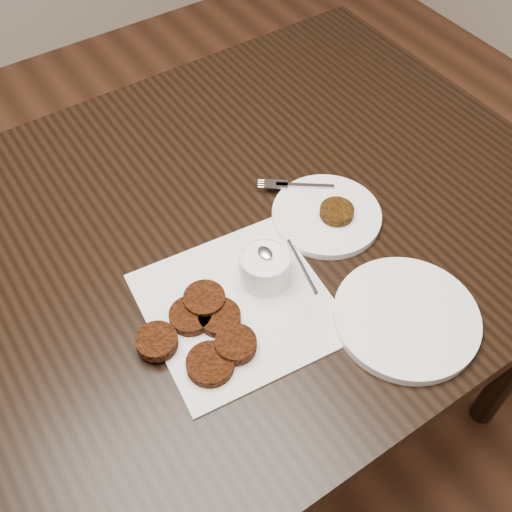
{
  "coord_description": "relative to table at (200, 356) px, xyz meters",
  "views": [
    {
      "loc": [
        -0.22,
        -0.49,
        1.52
      ],
      "look_at": [
        0.1,
        -0.01,
        0.8
      ],
      "focal_mm": 42.27,
      "sensor_mm": 36.0,
      "label": 1
    }
  ],
  "objects": [
    {
      "name": "patty_cluster",
      "position": [
        -0.05,
        -0.17,
        0.39
      ],
      "size": [
        0.24,
        0.24,
        0.02
      ],
      "primitive_type": null,
      "rotation": [
        0.0,
        0.0,
        0.13
      ],
      "color": "#5D230C",
      "rests_on": "napkin"
    },
    {
      "name": "plate_empty",
      "position": [
        0.21,
        -0.31,
        0.38
      ],
      "size": [
        0.29,
        0.29,
        0.02
      ],
      "primitive_type": "cylinder",
      "rotation": [
        0.0,
        0.0,
        0.38
      ],
      "color": "white",
      "rests_on": "table"
    },
    {
      "name": "plate_with_patty",
      "position": [
        0.24,
        -0.08,
        0.39
      ],
      "size": [
        0.26,
        0.26,
        0.03
      ],
      "primitive_type": null,
      "rotation": [
        0.0,
        0.0,
        -0.64
      ],
      "color": "white",
      "rests_on": "table"
    },
    {
      "name": "table",
      "position": [
        0.0,
        0.0,
        0.0
      ],
      "size": [
        1.41,
        0.9,
        0.75
      ],
      "primitive_type": "cube",
      "color": "black",
      "rests_on": "floor"
    },
    {
      "name": "sauce_ramekin",
      "position": [
        0.07,
        -0.13,
        0.44
      ],
      "size": [
        0.14,
        0.14,
        0.11
      ],
      "primitive_type": null,
      "rotation": [
        0.0,
        0.0,
        0.4
      ],
      "color": "white",
      "rests_on": "napkin"
    },
    {
      "name": "floor",
      "position": [
        -0.03,
        -0.11,
        -0.38
      ],
      "size": [
        4.0,
        4.0,
        0.0
      ],
      "primitive_type": "plane",
      "color": "brown",
      "rests_on": "ground"
    },
    {
      "name": "napkin",
      "position": [
        0.01,
        -0.15,
        0.38
      ],
      "size": [
        0.3,
        0.3,
        0.0
      ],
      "primitive_type": "cube",
      "rotation": [
        0.0,
        0.0,
        -0.1
      ],
      "color": "white",
      "rests_on": "table"
    }
  ]
}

